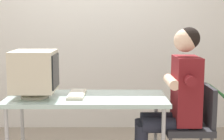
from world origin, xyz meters
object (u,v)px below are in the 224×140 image
Objects in this scene: office_chair at (194,123)px; keyboard at (77,94)px; crt_monitor at (35,72)px; person_seated at (176,95)px; desk at (88,102)px.

keyboard is at bearing 175.97° from office_chair.
crt_monitor is at bearing -169.12° from keyboard.
person_seated is (-0.17, 0.00, 0.26)m from office_chair.
keyboard is at bearing 175.20° from person_seated.
person_seated is at bearing -0.21° from crt_monitor.
crt_monitor reaches higher than keyboard.
person_seated is (0.92, -0.08, 0.01)m from keyboard.
keyboard is 0.92m from person_seated.
crt_monitor is 1.54m from office_chair.
desk is 1.01m from office_chair.
keyboard is at bearing 161.52° from desk.
office_chair is at bearing 0.00° from person_seated.
crt_monitor is at bearing -175.17° from desk.
crt_monitor reaches higher than desk.
office_chair is (1.00, -0.04, -0.19)m from desk.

